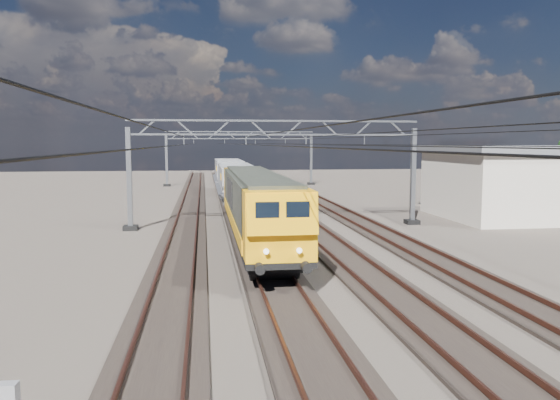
{
  "coord_description": "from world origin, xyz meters",
  "views": [
    {
      "loc": [
        -4.77,
        -31.82,
        5.61
      ],
      "look_at": [
        -0.53,
        -1.54,
        2.4
      ],
      "focal_mm": 35.0,
      "sensor_mm": 36.0,
      "label": 1
    }
  ],
  "objects": [
    {
      "name": "catenary_gantry_mid",
      "position": [
        0.0,
        4.0,
        3.91
      ],
      "size": [
        19.9,
        0.9,
        7.11
      ],
      "color": "gray",
      "rests_on": "ground"
    },
    {
      "name": "track_loco",
      "position": [
        -2.0,
        0.0,
        0.07
      ],
      "size": [
        2.6,
        140.0,
        0.3
      ],
      "color": "black",
      "rests_on": "ground"
    },
    {
      "name": "track_outer_west",
      "position": [
        -6.0,
        0.0,
        0.07
      ],
      "size": [
        2.6,
        140.0,
        0.3
      ],
      "color": "black",
      "rests_on": "ground"
    },
    {
      "name": "locomotive",
      "position": [
        -2.0,
        -2.57,
        2.33
      ],
      "size": [
        2.76,
        21.1,
        3.62
      ],
      "color": "black",
      "rests_on": "ground"
    },
    {
      "name": "track_inner_east",
      "position": [
        2.0,
        0.0,
        0.07
      ],
      "size": [
        2.6,
        140.0,
        0.3
      ],
      "color": "black",
      "rests_on": "ground"
    },
    {
      "name": "catenary_gantry_far",
      "position": [
        0.0,
        40.0,
        3.91
      ],
      "size": [
        19.9,
        0.9,
        7.11
      ],
      "color": "gray",
      "rests_on": "ground"
    },
    {
      "name": "trackside_cabinet",
      "position": [
        -8.53,
        -21.24,
        0.79
      ],
      "size": [
        0.37,
        0.28,
        1.06
      ],
      "rotation": [
        0.0,
        0.0,
        -0.06
      ],
      "color": "gray",
      "rests_on": "ground"
    },
    {
      "name": "track_outer_east",
      "position": [
        6.0,
        0.0,
        0.07
      ],
      "size": [
        2.6,
        140.0,
        0.3
      ],
      "color": "black",
      "rests_on": "ground"
    },
    {
      "name": "ground",
      "position": [
        0.0,
        0.0,
        0.0
      ],
      "size": [
        160.0,
        160.0,
        0.0
      ],
      "primitive_type": "plane",
      "color": "black",
      "rests_on": "ground"
    },
    {
      "name": "overhead_wires",
      "position": [
        0.0,
        8.0,
        5.75
      ],
      "size": [
        12.03,
        140.0,
        0.53
      ],
      "color": "black",
      "rests_on": "ground"
    },
    {
      "name": "hopper_wagon_mid",
      "position": [
        -2.0,
        29.33,
        2.23
      ],
      "size": [
        3.38,
        13.0,
        3.25
      ],
      "color": "black",
      "rests_on": "ground"
    },
    {
      "name": "hopper_wagon_lead",
      "position": [
        -2.0,
        15.13,
        2.23
      ],
      "size": [
        3.38,
        13.0,
        3.25
      ],
      "color": "black",
      "rests_on": "ground"
    }
  ]
}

